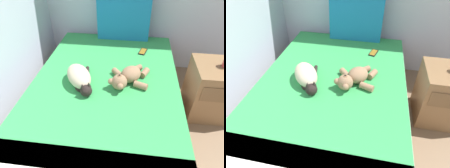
% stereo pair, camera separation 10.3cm
% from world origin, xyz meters
% --- Properties ---
extents(bed, '(1.38, 2.05, 0.48)m').
position_xyz_m(bed, '(0.91, 2.76, 0.24)').
color(bed, olive).
rests_on(bed, ground_plane).
extents(patterned_cushion, '(0.62, 0.15, 0.55)m').
position_xyz_m(patterned_cushion, '(0.99, 3.69, 0.76)').
color(patterned_cushion, '#1972AD').
rests_on(patterned_cushion, bed).
extents(cat, '(0.34, 0.44, 0.15)m').
position_xyz_m(cat, '(0.69, 2.71, 0.56)').
color(cat, '#C6B293').
rests_on(cat, bed).
extents(teddy_bear, '(0.36, 0.43, 0.15)m').
position_xyz_m(teddy_bear, '(1.11, 2.78, 0.55)').
color(teddy_bear, '#937051').
rests_on(teddy_bear, bed).
extents(cell_phone, '(0.11, 0.16, 0.01)m').
position_xyz_m(cell_phone, '(1.24, 3.36, 0.49)').
color(cell_phone, black).
rests_on(cell_phone, bed).
extents(nightstand, '(0.49, 0.49, 0.57)m').
position_xyz_m(nightstand, '(1.98, 3.02, 0.28)').
color(nightstand, olive).
rests_on(nightstand, ground_plane).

